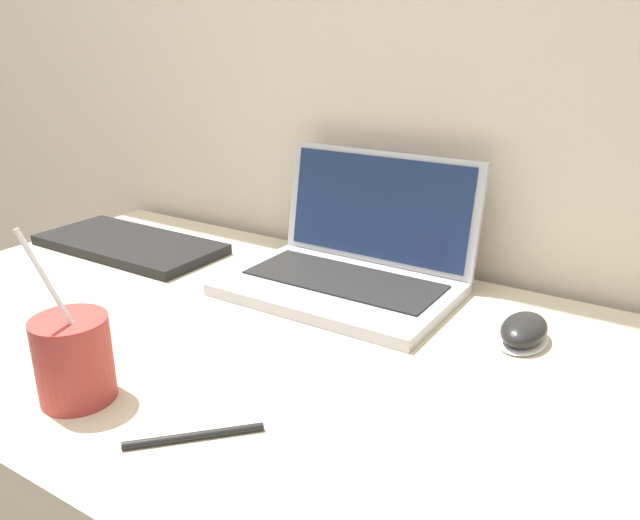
{
  "coord_description": "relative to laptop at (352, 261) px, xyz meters",
  "views": [
    {
      "loc": [
        0.58,
        -0.27,
        1.19
      ],
      "look_at": [
        0.09,
        0.5,
        0.85
      ],
      "focal_mm": 35.0,
      "sensor_mm": 36.0,
      "label": 1
    }
  ],
  "objects": [
    {
      "name": "drink_cup",
      "position": [
        -0.1,
        -0.48,
        0.01
      ],
      "size": [
        0.09,
        0.09,
        0.22
      ],
      "color": "#9E332D",
      "rests_on": "desk"
    },
    {
      "name": "laptop",
      "position": [
        0.0,
        0.0,
        0.0
      ],
      "size": [
        0.37,
        0.28,
        0.22
      ],
      "color": "#ADADB2",
      "rests_on": "desk"
    },
    {
      "name": "external_keyboard",
      "position": [
        -0.47,
        -0.07,
        -0.04
      ],
      "size": [
        0.39,
        0.18,
        0.02
      ],
      "color": "black",
      "rests_on": "desk"
    },
    {
      "name": "computer_mouse",
      "position": [
        0.31,
        -0.05,
        -0.03
      ],
      "size": [
        0.07,
        0.1,
        0.04
      ],
      "color": "white",
      "rests_on": "desk"
    },
    {
      "name": "pen",
      "position": [
        0.07,
        -0.47,
        -0.04
      ],
      "size": [
        0.11,
        0.11,
        0.01
      ],
      "color": "black",
      "rests_on": "desk"
    }
  ]
}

